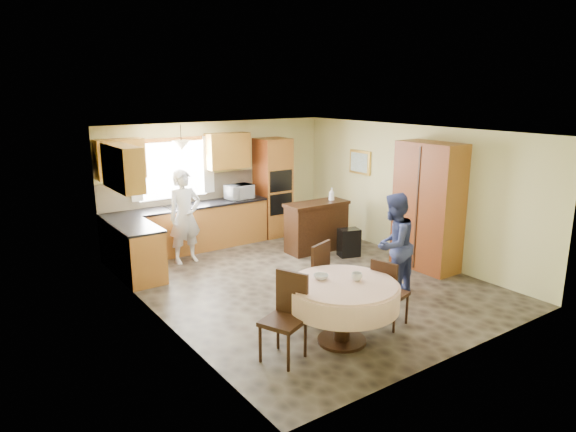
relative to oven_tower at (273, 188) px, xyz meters
The scene contains 36 objects.
floor 3.11m from the oven_tower, 113.15° to the right, with size 5.00×6.00×0.01m, color brown.
ceiling 3.26m from the oven_tower, 113.15° to the right, with size 5.00×6.00×0.01m, color white.
wall_back 1.21m from the oven_tower, 164.91° to the left, with size 5.00×0.02×2.50m, color beige.
wall_front 5.81m from the oven_tower, 101.43° to the right, with size 5.00×0.02×2.50m, color beige.
wall_left 4.54m from the oven_tower, 143.61° to the right, with size 0.02×6.00×2.50m, color beige.
wall_right 3.02m from the oven_tower, 63.35° to the right, with size 0.02×6.00×2.50m, color beige.
window 2.24m from the oven_tower, behind, with size 1.40×0.03×1.10m, color white.
curtain_left 2.97m from the oven_tower, behind, with size 0.22×0.02×1.15m, color white.
curtain_right 1.54m from the oven_tower, behind, with size 0.22×0.02×1.15m, color white.
base_cab_back 2.09m from the oven_tower, behind, with size 3.30×0.60×0.88m, color gold.
counter_back 2.01m from the oven_tower, behind, with size 3.30×0.64×0.04m, color black.
base_cab_left 3.52m from the oven_tower, 165.12° to the right, with size 0.60×1.20×0.88m, color gold.
counter_left 3.47m from the oven_tower, 165.12° to the right, with size 0.64×1.20×0.04m, color black.
backsplash 2.03m from the oven_tower, behind, with size 3.30×0.02×0.55m, color tan.
wall_cab_left 3.31m from the oven_tower, behind, with size 0.85×0.33×0.72m, color gold.
wall_cab_right 1.32m from the oven_tower, behind, with size 0.90×0.33×0.72m, color gold.
wall_cab_side 3.70m from the oven_tower, 165.67° to the right, with size 0.33×1.20×0.72m, color gold.
oven_tower is the anchor object (origin of this frame).
oven_upper 0.37m from the oven_tower, 90.00° to the right, with size 0.56×0.01×0.45m, color black.
oven_lower 0.44m from the oven_tower, 90.00° to the right, with size 0.56×0.01×0.45m, color black.
pendant 2.40m from the oven_tower, behind, with size 0.36×0.36×0.18m, color beige.
sideboard 1.56m from the oven_tower, 86.88° to the right, with size 1.29×0.53×0.92m, color #351D0E.
space_heater 2.25m from the oven_tower, 79.90° to the right, with size 0.39×0.27×0.54m, color black.
cupboard 3.51m from the oven_tower, 72.27° to the right, with size 0.59×1.18×2.25m, color gold.
dining_table 5.07m from the oven_tower, 113.51° to the right, with size 1.41×1.41×0.80m.
chair_left 5.34m from the oven_tower, 121.72° to the right, with size 0.60×0.60×1.05m.
chair_back 4.18m from the oven_tower, 115.65° to the right, with size 0.60×0.60×1.08m.
chair_right 4.83m from the oven_tower, 104.91° to the right, with size 0.50×0.50×0.95m.
framed_picture 1.94m from the oven_tower, 44.61° to the right, with size 0.06×0.59×0.49m.
microwave 0.86m from the oven_tower, behind, with size 0.54×0.37×0.30m, color silver.
person_sink 2.41m from the oven_tower, 165.55° to the right, with size 0.63×0.42×1.73m, color silver.
person_dining 3.91m from the oven_tower, 95.15° to the right, with size 0.79×0.61×1.62m, color navy.
bowl_sideboard 1.45m from the oven_tower, 94.99° to the right, with size 0.20×0.20×0.05m, color #B2B2B2.
bottle_sideboard 1.50m from the oven_tower, 72.53° to the right, with size 0.12×0.12×0.31m, color silver.
cup_table 5.03m from the oven_tower, 111.40° to the right, with size 0.13×0.13×0.11m, color #B2B2B2.
bowl_table 4.89m from the oven_tower, 116.31° to the right, with size 0.19×0.19×0.06m, color #B2B2B2.
Camera 1 is at (-4.86, -6.43, 3.14)m, focal length 32.00 mm.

